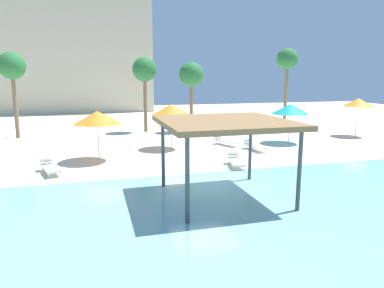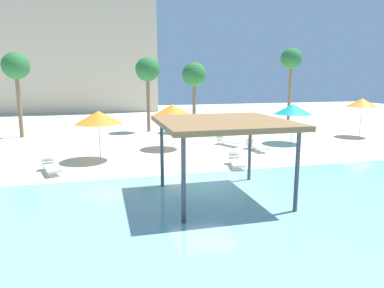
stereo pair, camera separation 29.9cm
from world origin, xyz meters
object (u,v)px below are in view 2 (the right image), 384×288
at_px(lounge_chair_1, 227,140).
at_px(palm_tree_1, 291,61).
at_px(beach_umbrella_orange_4, 362,103).
at_px(lounge_chair_5, 256,145).
at_px(palm_tree_0, 16,68).
at_px(beach_umbrella_teal_1, 293,109).
at_px(lounge_chair_3, 236,160).
at_px(palm_tree_2, 148,71).
at_px(beach_umbrella_orange_3, 99,117).
at_px(shade_pavilion, 223,125).
at_px(beach_umbrella_orange_0, 173,109).
at_px(lounge_chair_4, 51,165).
at_px(palm_tree_3, 194,76).

height_order(lounge_chair_1, palm_tree_1, palm_tree_1).
height_order(beach_umbrella_orange_4, lounge_chair_1, beach_umbrella_orange_4).
height_order(lounge_chair_5, palm_tree_0, palm_tree_0).
relative_size(beach_umbrella_teal_1, lounge_chair_3, 1.31).
bearing_deg(palm_tree_2, lounge_chair_1, -59.69).
bearing_deg(lounge_chair_5, lounge_chair_1, -155.72).
bearing_deg(beach_umbrella_orange_3, shade_pavilion, -59.91).
bearing_deg(lounge_chair_5, shade_pavilion, -38.10).
relative_size(lounge_chair_3, palm_tree_0, 0.33).
xyz_separation_m(shade_pavilion, lounge_chair_1, (3.68, 9.54, -2.37)).
height_order(shade_pavilion, beach_umbrella_orange_0, shade_pavilion).
height_order(shade_pavilion, lounge_chair_5, shade_pavilion).
xyz_separation_m(shade_pavilion, lounge_chair_5, (4.81, 7.59, -2.37)).
bearing_deg(lounge_chair_4, lounge_chair_3, 66.55).
bearing_deg(beach_umbrella_orange_3, beach_umbrella_orange_4, 8.97).
bearing_deg(palm_tree_2, lounge_chair_4, -118.38).
relative_size(beach_umbrella_orange_4, palm_tree_3, 0.51).
relative_size(lounge_chair_1, palm_tree_0, 0.33).
xyz_separation_m(lounge_chair_1, lounge_chair_5, (1.12, -1.94, 0.00)).
height_order(beach_umbrella_orange_0, lounge_chair_1, beach_umbrella_orange_0).
bearing_deg(palm_tree_1, lounge_chair_5, -127.81).
relative_size(lounge_chair_1, palm_tree_3, 0.36).
height_order(beach_umbrella_orange_0, beach_umbrella_orange_4, beach_umbrella_orange_4).
xyz_separation_m(lounge_chair_1, palm_tree_0, (-13.41, 6.56, 4.63)).
relative_size(beach_umbrella_teal_1, beach_umbrella_orange_4, 0.93).
bearing_deg(palm_tree_2, beach_umbrella_orange_3, -112.48).
distance_m(beach_umbrella_orange_0, beach_umbrella_orange_3, 4.82).
distance_m(palm_tree_0, palm_tree_2, 9.32).
bearing_deg(palm_tree_0, palm_tree_1, 3.96).
bearing_deg(shade_pavilion, lounge_chair_1, 68.87).
relative_size(beach_umbrella_orange_3, lounge_chair_5, 1.34).
relative_size(beach_umbrella_orange_0, lounge_chair_5, 1.39).
relative_size(lounge_chair_4, palm_tree_1, 0.29).
height_order(beach_umbrella_teal_1, palm_tree_1, palm_tree_1).
bearing_deg(beach_umbrella_orange_3, lounge_chair_3, -25.39).
bearing_deg(shade_pavilion, beach_umbrella_orange_3, 120.09).
bearing_deg(lounge_chair_3, beach_umbrella_teal_1, 143.24).
xyz_separation_m(beach_umbrella_orange_0, lounge_chair_3, (2.14, -5.16, -2.06)).
xyz_separation_m(shade_pavilion, lounge_chair_4, (-6.46, 5.37, -2.37)).
distance_m(beach_umbrella_orange_0, lounge_chair_3, 5.95).
relative_size(beach_umbrella_orange_0, lounge_chair_1, 1.37).
height_order(lounge_chair_1, palm_tree_0, palm_tree_0).
distance_m(beach_umbrella_orange_3, lounge_chair_5, 9.26).
height_order(lounge_chair_3, palm_tree_2, palm_tree_2).
bearing_deg(beach_umbrella_orange_4, palm_tree_2, 156.72).
bearing_deg(lounge_chair_3, lounge_chair_5, 155.54).
distance_m(beach_umbrella_orange_0, palm_tree_3, 7.27).
height_order(beach_umbrella_orange_3, lounge_chair_4, beach_umbrella_orange_3).
distance_m(beach_umbrella_orange_4, lounge_chair_1, 10.82).
xyz_separation_m(beach_umbrella_orange_0, lounge_chair_4, (-6.56, -4.03, -2.06)).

